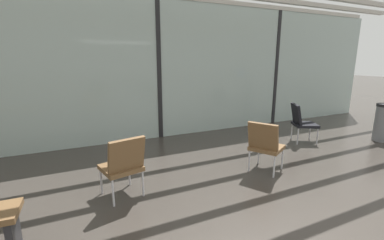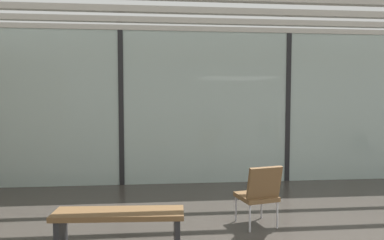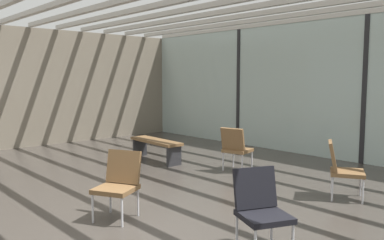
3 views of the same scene
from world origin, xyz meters
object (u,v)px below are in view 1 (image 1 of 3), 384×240
object	(u,v)px
parked_airplane	(118,59)
lounge_chair_1	(123,163)
lounge_chair_4	(265,144)
lounge_chair_0	(301,121)
trash_bin	(383,122)

from	to	relation	value
parked_airplane	lounge_chair_1	size ratio (longest dim) A/B	12.87
lounge_chair_4	lounge_chair_0	bearing A→B (deg)	-91.99
lounge_chair_4	lounge_chair_1	bearing A→B (deg)	56.96
parked_airplane	trash_bin	bearing A→B (deg)	-63.63
lounge_chair_0	parked_airplane	bearing A→B (deg)	45.99
lounge_chair_0	trash_bin	distance (m)	1.91
parked_airplane	lounge_chair_0	size ratio (longest dim) A/B	12.87
parked_airplane	lounge_chair_1	bearing A→B (deg)	-100.07
parked_airplane	lounge_chair_4	size ratio (longest dim) A/B	12.87
lounge_chair_4	trash_bin	distance (m)	3.62
lounge_chair_4	trash_bin	size ratio (longest dim) A/B	1.01
lounge_chair_4	parked_airplane	bearing A→B (deg)	-24.76
parked_airplane	lounge_chair_1	distance (m)	9.00
lounge_chair_0	trash_bin	xyz separation A→B (m)	(1.75, -0.76, -0.06)
lounge_chair_0	lounge_chair_4	world-z (taller)	same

